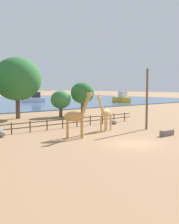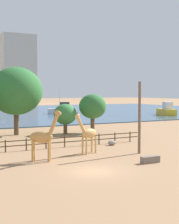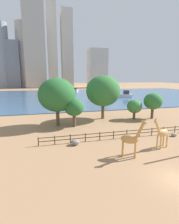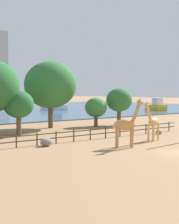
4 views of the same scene
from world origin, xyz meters
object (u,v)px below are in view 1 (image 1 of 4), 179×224
Objects in this scene: giraffe_companion at (105,113)px; boulder_by_pole at (114,122)px; tree_right_tall at (17,79)px; boulder_near_fence at (0,133)px; boat_sailboat at (34,99)px; utility_pole at (147,99)px; giraffe_tall at (76,116)px; tree_left_small at (61,100)px; boat_barge at (122,98)px; tree_left_large at (82,93)px; feeding_trough at (167,133)px.

giraffe_companion is 4.28× the size of boulder_by_pole.
boulder_near_fence is at bearing -122.15° from tree_right_tall.
tree_right_tall is at bearing 79.41° from boat_sailboat.
tree_right_tall is at bearing 108.28° from utility_pole.
giraffe_tall is 5.61m from giraffe_companion.
tree_left_small reaches higher than boat_barge.
utility_pole is at bearing 95.47° from boat_sailboat.
utility_pole is 6.85m from boulder_by_pole.
boulder_by_pole is 13.13m from tree_left_large.
giraffe_tall is 2.69× the size of feeding_trough.
tree_left_large reaches higher than boulder_near_fence.
tree_right_tall is 2.20× the size of tree_left_small.
tree_left_large is at bearing 144.30° from boat_barge.
boat_barge is (34.74, 23.15, -2.65)m from tree_left_large.
tree_left_small is at bearing 90.88° from giraffe_tall.
giraffe_companion is at bearing -19.26° from boulder_near_fence.
giraffe_companion is 5.51m from utility_pole.
boulder_by_pole is at bearing 56.30° from giraffe_tall.
tree_left_large is 11.78m from tree_right_tall.
boulder_by_pole is at bearing 152.87° from boat_barge.
giraffe_tall is at bearing 86.46° from boat_sailboat.
tree_left_small reaches higher than giraffe_companion.
boat_barge is (45.91, 20.29, -5.04)m from tree_right_tall.
giraffe_companion is at bearing -83.33° from tree_right_tall.
boat_sailboat is at bearing 57.84° from tree_right_tall.
feeding_trough is (8.17, -5.18, -1.95)m from giraffe_tall.
tree_left_small is at bearing 88.67° from boat_sailboat.
utility_pole is 18.40m from tree_left_large.
tree_right_tall is at bearing 57.85° from boulder_near_fence.
boat_sailboat is at bearing 57.84° from boulder_near_fence.
tree_left_large is at bearing -138.18° from giraffe_companion.
tree_left_small is at bearing 172.67° from tree_left_large.
tree_left_small is 0.57× the size of boat_sailboat.
boulder_by_pole is (0.40, 5.93, -3.40)m from utility_pole.
tree_left_large is at bearing 94.38° from boat_sailboat.
feeding_trough is 0.30× the size of tree_left_large.
giraffe_companion is at bearing 112.55° from feeding_trough.
giraffe_tall is at bearing -154.44° from boulder_by_pole.
feeding_trough is (13.99, -10.57, -0.11)m from boulder_near_fence.
tree_left_large reaches higher than boat_barge.
tree_right_tall is (-6.85, 20.75, 2.73)m from utility_pole.
feeding_trough is (-2.35, -10.21, 0.01)m from boulder_by_pole.
feeding_trough is (2.76, -6.65, -1.78)m from giraffe_companion.
boat_sailboat is (32.82, 52.21, 0.90)m from boulder_near_fence.
boulder_by_pole is (10.52, 5.03, -1.96)m from giraffe_tall.
boat_sailboat is at bearing 72.40° from boat_barge.
tree_left_small is at bearing -18.69° from tree_right_tall.
boat_sailboat reaches higher than tree_left_large.
boulder_by_pole is at bearing 86.12° from utility_pole.
giraffe_tall is 0.66× the size of utility_pole.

